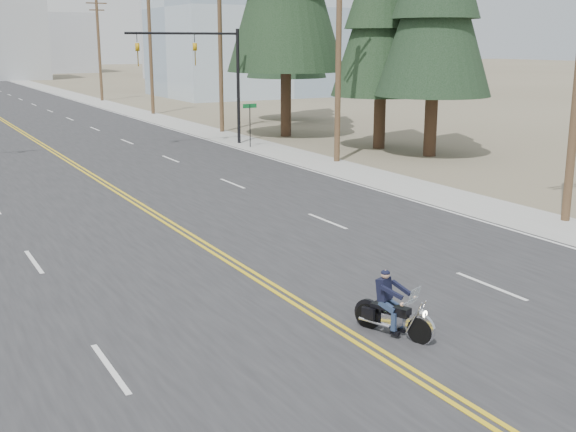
# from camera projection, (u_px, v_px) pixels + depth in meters

# --- Properties ---
(ground_plane) EXTENTS (400.00, 400.00, 0.00)m
(ground_plane) POSITION_uv_depth(u_px,v_px,m) (446.00, 396.00, 13.00)
(ground_plane) COLOR #776D56
(ground_plane) RESTS_ON ground
(sidewalk_right) EXTENTS (3.00, 200.00, 0.01)m
(sidewalk_right) POSITION_uv_depth(u_px,v_px,m) (93.00, 101.00, 77.91)
(sidewalk_right) COLOR #A5A5A0
(sidewalk_right) RESTS_ON ground
(traffic_mast_right) EXTENTS (7.10, 0.26, 7.00)m
(traffic_mast_right) POSITION_uv_depth(u_px,v_px,m) (207.00, 64.00, 43.27)
(traffic_mast_right) COLOR black
(traffic_mast_right) RESTS_ON ground
(street_sign) EXTENTS (0.90, 0.06, 2.62)m
(street_sign) POSITION_uv_depth(u_px,v_px,m) (250.00, 118.00, 43.17)
(street_sign) COLOR black
(street_sign) RESTS_ON ground
(utility_pole_b) EXTENTS (2.20, 0.30, 11.50)m
(utility_pole_b) POSITION_uv_depth(u_px,v_px,m) (339.00, 46.00, 37.04)
(utility_pole_b) COLOR brown
(utility_pole_b) RESTS_ON ground
(utility_pole_c) EXTENTS (2.20, 0.30, 11.00)m
(utility_pole_c) POSITION_uv_depth(u_px,v_px,m) (220.00, 49.00, 49.84)
(utility_pole_c) COLOR brown
(utility_pole_c) RESTS_ON ground
(utility_pole_d) EXTENTS (2.20, 0.30, 11.50)m
(utility_pole_d) POSITION_uv_depth(u_px,v_px,m) (150.00, 45.00, 62.53)
(utility_pole_d) COLOR brown
(utility_pole_d) RESTS_ON ground
(utility_pole_e) EXTENTS (2.20, 0.30, 11.00)m
(utility_pole_e) POSITION_uv_depth(u_px,v_px,m) (99.00, 47.00, 77.03)
(utility_pole_e) COLOR brown
(utility_pole_e) RESTS_ON ground
(glass_building) EXTENTS (24.00, 16.00, 20.00)m
(glass_building) POSITION_uv_depth(u_px,v_px,m) (261.00, 9.00, 85.24)
(glass_building) COLOR #9EB5CC
(glass_building) RESTS_ON ground
(haze_bldg_c) EXTENTS (16.00, 12.00, 18.00)m
(haze_bldg_c) POSITION_uv_depth(u_px,v_px,m) (197.00, 25.00, 123.24)
(haze_bldg_c) COLOR #B7BCC6
(haze_bldg_c) RESTS_ON ground
(haze_bldg_e) EXTENTS (14.00, 14.00, 12.00)m
(haze_bldg_e) POSITION_uv_depth(u_px,v_px,m) (58.00, 43.00, 150.85)
(haze_bldg_e) COLOR #B7BCC6
(haze_bldg_e) RESTS_ON ground
(motorcyclist) EXTENTS (1.39, 2.01, 1.44)m
(motorcyclist) POSITION_uv_depth(u_px,v_px,m) (394.00, 304.00, 15.49)
(motorcyclist) COLOR black
(motorcyclist) RESTS_ON ground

